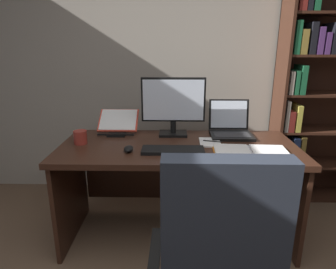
% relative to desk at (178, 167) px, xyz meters
% --- Properties ---
extents(wall_back, '(5.41, 0.12, 2.60)m').
position_rel_desk_xyz_m(wall_back, '(0.05, 0.84, 0.75)').
color(wall_back, '#A89E8E').
rests_on(wall_back, ground).
extents(desk, '(1.70, 0.75, 0.76)m').
position_rel_desk_xyz_m(desk, '(0.00, 0.00, 0.00)').
color(desk, '#381E14').
rests_on(desk, ground).
extents(bookshelf, '(0.87, 0.32, 2.05)m').
position_rel_desk_xyz_m(bookshelf, '(1.25, 0.61, 0.45)').
color(bookshelf, '#381E14').
rests_on(bookshelf, ground).
extents(monitor, '(0.50, 0.16, 0.45)m').
position_rel_desk_xyz_m(monitor, '(-0.04, 0.17, 0.44)').
color(monitor, black).
rests_on(monitor, desk).
extents(laptop, '(0.32, 0.32, 0.27)m').
position_rel_desk_xyz_m(laptop, '(0.42, 0.18, 0.26)').
color(laptop, black).
rests_on(laptop, desk).
extents(keyboard, '(0.42, 0.15, 0.02)m').
position_rel_desk_xyz_m(keyboard, '(-0.04, -0.23, 0.22)').
color(keyboard, black).
rests_on(keyboard, desk).
extents(computer_mouse, '(0.06, 0.10, 0.04)m').
position_rel_desk_xyz_m(computer_mouse, '(-0.34, -0.23, 0.23)').
color(computer_mouse, black).
rests_on(computer_mouse, desk).
extents(reading_stand_with_book, '(0.32, 0.27, 0.17)m').
position_rel_desk_xyz_m(reading_stand_with_book, '(-0.49, 0.23, 0.29)').
color(reading_stand_with_book, black).
rests_on(reading_stand_with_book, desk).
extents(open_binder, '(0.51, 0.34, 0.02)m').
position_rel_desk_xyz_m(open_binder, '(0.48, -0.28, 0.22)').
color(open_binder, orange).
rests_on(open_binder, desk).
extents(notepad, '(0.15, 0.21, 0.01)m').
position_rel_desk_xyz_m(notepad, '(0.23, -0.03, 0.21)').
color(notepad, white).
rests_on(notepad, desk).
extents(pen, '(0.14, 0.04, 0.01)m').
position_rel_desk_xyz_m(pen, '(0.25, -0.03, 0.22)').
color(pen, black).
rests_on(pen, notepad).
extents(coffee_mug, '(0.10, 0.10, 0.10)m').
position_rel_desk_xyz_m(coffee_mug, '(-0.71, -0.07, 0.26)').
color(coffee_mug, maroon).
rests_on(coffee_mug, desk).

